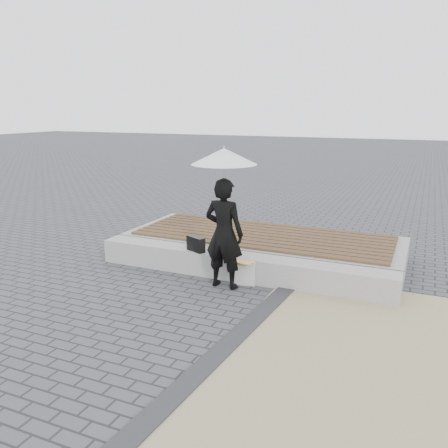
{
  "coord_description": "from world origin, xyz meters",
  "views": [
    {
      "loc": [
        2.68,
        -5.04,
        2.69
      ],
      "look_at": [
        -0.06,
        1.15,
        1.0
      ],
      "focal_mm": 37.2,
      "sensor_mm": 36.0,
      "label": 1
    }
  ],
  "objects": [
    {
      "name": "parasol",
      "position": [
        -0.06,
        1.15,
        2.01
      ],
      "size": [
        0.97,
        0.97,
        1.24
      ],
      "rotation": [
        0.0,
        0.0,
        0.24
      ],
      "color": "#ACACB0",
      "rests_on": "ground"
    },
    {
      "name": "woman",
      "position": [
        -0.06,
        1.15,
        0.85
      ],
      "size": [
        0.64,
        0.44,
        1.7
      ],
      "primitive_type": "imported",
      "rotation": [
        0.0,
        0.0,
        3.1
      ],
      "color": "black",
      "rests_on": "ground"
    },
    {
      "name": "magazine",
      "position": [
        0.19,
        1.33,
        0.39
      ],
      "size": [
        0.35,
        0.28,
        0.01
      ],
      "primitive_type": "cube",
      "rotation": [
        0.0,
        0.0,
        -0.13
      ],
      "color": "#EE3A4A",
      "rests_on": "canvas_tote"
    },
    {
      "name": "timber_decking",
      "position": [
        0.0,
        2.8,
        0.42
      ],
      "size": [
        4.6,
        1.8,
        0.04
      ],
      "primitive_type": null,
      "color": "brown",
      "rests_on": "timber_platform"
    },
    {
      "name": "handbag",
      "position": [
        -0.7,
        1.47,
        0.52
      ],
      "size": [
        0.37,
        0.25,
        0.25
      ],
      "primitive_type": "cube",
      "rotation": [
        0.0,
        0.0,
        -0.42
      ],
      "color": "black",
      "rests_on": "seating_ledge"
    },
    {
      "name": "timber_platform",
      "position": [
        0.0,
        2.8,
        0.2
      ],
      "size": [
        5.0,
        2.0,
        0.4
      ],
      "primitive_type": "cube",
      "color": "gray",
      "rests_on": "ground"
    },
    {
      "name": "seating_ledge",
      "position": [
        0.0,
        1.6,
        0.2
      ],
      "size": [
        5.0,
        0.45,
        0.4
      ],
      "primitive_type": "cube",
      "color": "#ACADA7",
      "rests_on": "ground"
    },
    {
      "name": "canvas_tote",
      "position": [
        0.19,
        1.38,
        0.19
      ],
      "size": [
        0.39,
        0.21,
        0.39
      ],
      "primitive_type": "cube",
      "rotation": [
        0.0,
        0.0,
        0.16
      ],
      "color": "beige",
      "rests_on": "ground"
    },
    {
      "name": "ground",
      "position": [
        0.0,
        0.0,
        0.0
      ],
      "size": [
        80.0,
        80.0,
        0.0
      ],
      "primitive_type": "plane",
      "color": "#46464B",
      "rests_on": "ground"
    },
    {
      "name": "edging_band",
      "position": [
        0.75,
        -0.5,
        0.02
      ],
      "size": [
        0.61,
        5.2,
        0.04
      ],
      "primitive_type": "cube",
      "rotation": [
        0.0,
        0.0,
        -0.07
      ],
      "color": "#2E2E31",
      "rests_on": "ground"
    }
  ]
}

